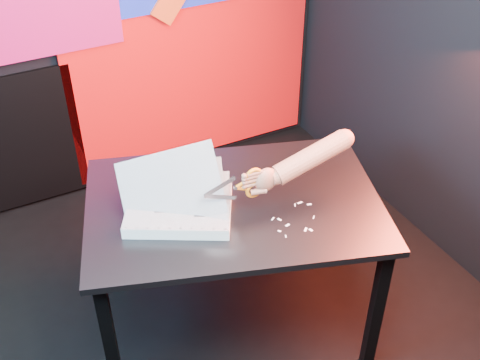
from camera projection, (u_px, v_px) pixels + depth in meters
room at (184, 98)px, 2.05m from camera, size 3.01×3.01×2.71m
backdrop at (94, 45)px, 3.35m from camera, size 2.88×0.05×2.08m
work_table at (234, 217)px, 2.60m from camera, size 1.44×1.18×0.75m
printout_stack at (179, 209)px, 2.47m from camera, size 0.52×0.48×0.32m
scissors at (250, 184)px, 2.40m from camera, size 0.25×0.03×0.15m
hand_forearm at (304, 161)px, 2.45m from camera, size 0.49×0.11×0.20m
paper_clippings at (296, 219)px, 2.46m from camera, size 0.22×0.18×0.00m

